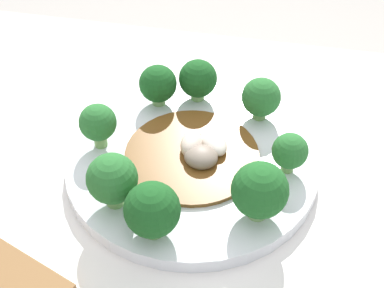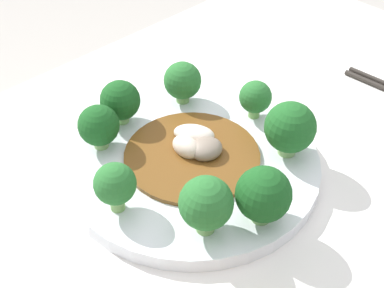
{
  "view_description": "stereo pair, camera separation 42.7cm",
  "coord_description": "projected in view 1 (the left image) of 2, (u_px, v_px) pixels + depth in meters",
  "views": [
    {
      "loc": [
        0.11,
        -0.41,
        1.22
      ],
      "look_at": [
        0.02,
        0.03,
        0.8
      ],
      "focal_mm": 50.0,
      "sensor_mm": 36.0,
      "label": 1
    },
    {
      "loc": [
        -0.3,
        -0.3,
        1.19
      ],
      "look_at": [
        0.02,
        0.03,
        0.8
      ],
      "focal_mm": 50.0,
      "sensor_mm": 36.0,
      "label": 2
    }
  ],
  "objects": [
    {
      "name": "plate",
      "position": [
        192.0,
        162.0,
        0.63
      ],
      "size": [
        0.3,
        0.3,
        0.02
      ],
      "color": "silver",
      "rests_on": "table"
    },
    {
      "name": "broccoli_northwest",
      "position": [
        158.0,
        84.0,
        0.68
      ],
      "size": [
        0.05,
        0.05,
        0.06
      ],
      "color": "#89B76B",
      "rests_on": "plate"
    },
    {
      "name": "broccoli_southwest",
      "position": [
        112.0,
        179.0,
        0.55
      ],
      "size": [
        0.05,
        0.05,
        0.06
      ],
      "color": "#70A356",
      "rests_on": "plate"
    },
    {
      "name": "broccoli_east",
      "position": [
        290.0,
        151.0,
        0.59
      ],
      "size": [
        0.04,
        0.04,
        0.05
      ],
      "color": "#7AAD5B",
      "rests_on": "plate"
    },
    {
      "name": "broccoli_north",
      "position": [
        198.0,
        79.0,
        0.68
      ],
      "size": [
        0.05,
        0.05,
        0.06
      ],
      "color": "#89B76B",
      "rests_on": "plate"
    },
    {
      "name": "broccoli_northeast",
      "position": [
        261.0,
        98.0,
        0.66
      ],
      "size": [
        0.05,
        0.05,
        0.06
      ],
      "color": "#70A356",
      "rests_on": "plate"
    },
    {
      "name": "broccoli_west",
      "position": [
        98.0,
        123.0,
        0.62
      ],
      "size": [
        0.04,
        0.04,
        0.06
      ],
      "color": "#7AAD5B",
      "rests_on": "plate"
    },
    {
      "name": "broccoli_south",
      "position": [
        152.0,
        210.0,
        0.52
      ],
      "size": [
        0.06,
        0.06,
        0.06
      ],
      "color": "#70A356",
      "rests_on": "plate"
    },
    {
      "name": "broccoli_southeast",
      "position": [
        260.0,
        191.0,
        0.54
      ],
      "size": [
        0.06,
        0.06,
        0.07
      ],
      "color": "#89B76B",
      "rests_on": "plate"
    },
    {
      "name": "stirfry_center",
      "position": [
        196.0,
        152.0,
        0.62
      ],
      "size": [
        0.16,
        0.16,
        0.02
      ],
      "color": "brown",
      "rests_on": "plate"
    }
  ]
}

